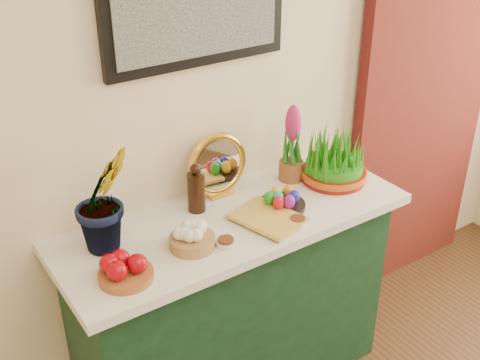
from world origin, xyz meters
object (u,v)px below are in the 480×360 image
Objects in this scene: hyacinth_green at (102,183)px; mirror at (218,165)px; wheatgrass_sabzeh at (335,159)px; sideboard at (233,309)px; book at (251,228)px.

hyacinth_green reaches higher than mirror.
wheatgrass_sabzeh is (0.99, -0.08, -0.16)m from hyacinth_green.
book is at bearing -92.88° from sideboard.
mirror is 1.06× the size of book.
book is (0.47, -0.21, -0.24)m from hyacinth_green.
wheatgrass_sabzeh reaches higher than book.
sideboard is at bearing -104.15° from mirror.
mirror is 0.97× the size of wheatgrass_sabzeh.
mirror is (0.52, 0.10, -0.12)m from hyacinth_green.
mirror is (0.04, 0.18, 0.60)m from sideboard.
sideboard is 0.50m from book.
wheatgrass_sabzeh is (0.52, 0.13, 0.08)m from book.
hyacinth_green is at bearing 170.79° from sideboard.
hyacinth_green is at bearing 175.55° from wheatgrass_sabzeh.
sideboard is 5.07× the size of book.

